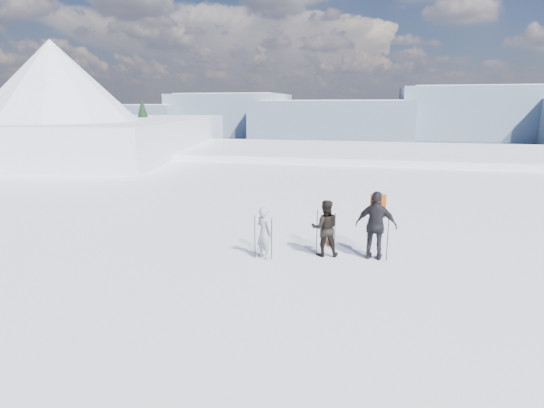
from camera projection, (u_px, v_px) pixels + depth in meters
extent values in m
plane|color=white|center=(362.00, 239.00, 70.70)|extent=(220.00, 208.01, 71.62)
cube|color=white|center=(360.00, 223.00, 39.74)|extent=(180.00, 16.00, 14.00)
plane|color=#1F3248|center=(369.00, 156.00, 291.74)|extent=(820.00, 820.00, 0.00)
cube|color=slate|center=(124.00, 120.00, 491.51)|extent=(150.00, 80.00, 34.00)
cube|color=white|center=(123.00, 108.00, 488.32)|extent=(127.50, 70.00, 8.00)
cube|color=slate|center=(230.00, 115.00, 492.30)|extent=(130.00, 80.00, 46.00)
cube|color=white|center=(230.00, 97.00, 487.74)|extent=(110.50, 70.00, 8.00)
cube|color=slate|center=(331.00, 120.00, 438.46)|extent=(160.00, 80.00, 38.00)
cube|color=white|center=(332.00, 104.00, 434.81)|extent=(136.00, 70.00, 8.00)
cube|color=slate|center=(471.00, 113.00, 434.64)|extent=(140.00, 80.00, 52.00)
cube|color=white|center=(474.00, 90.00, 429.39)|extent=(119.00, 70.00, 8.00)
cube|color=white|center=(83.00, 198.00, 43.63)|extent=(29.19, 35.68, 16.00)
cone|color=white|center=(56.00, 97.00, 35.00)|extent=(18.00, 18.00, 9.00)
cone|color=white|center=(62.00, 136.00, 47.15)|extent=(16.00, 16.00, 8.00)
cube|color=#2D2B28|center=(174.00, 219.00, 50.82)|extent=(21.55, 17.87, 14.25)
cone|color=black|center=(189.00, 176.00, 44.78)|extent=(5.60, 5.60, 10.00)
cone|color=black|center=(124.00, 171.00, 45.25)|extent=(6.16, 6.16, 11.00)
cone|color=black|center=(146.00, 158.00, 47.65)|extent=(7.28, 7.28, 13.00)
cone|color=black|center=(132.00, 160.00, 50.32)|extent=(6.72, 6.72, 12.00)
cone|color=black|center=(191.00, 171.00, 47.84)|extent=(5.60, 5.60, 10.00)
cone|color=black|center=(135.00, 186.00, 41.97)|extent=(5.04, 5.04, 9.00)
imported|color=#92959F|center=(264.00, 233.00, 12.17)|extent=(0.67, 0.62, 1.53)
imported|color=black|center=(325.00, 228.00, 12.36)|extent=(0.91, 0.76, 1.68)
imported|color=black|center=(376.00, 226.00, 12.05)|extent=(1.22, 0.62, 1.99)
cube|color=#C95713|center=(380.00, 179.00, 11.98)|extent=(0.45, 0.29, 0.64)
cylinder|color=black|center=(255.00, 237.00, 12.19)|extent=(0.02, 0.02, 1.29)
cylinder|color=black|center=(272.00, 239.00, 12.06)|extent=(0.02, 0.02, 1.24)
cylinder|color=black|center=(317.00, 233.00, 12.41)|extent=(0.02, 0.02, 1.37)
cylinder|color=black|center=(335.00, 235.00, 12.25)|extent=(0.02, 0.02, 1.33)
cylinder|color=black|center=(367.00, 240.00, 12.11)|extent=(0.02, 0.02, 1.16)
cylinder|color=black|center=(388.00, 238.00, 11.95)|extent=(0.02, 0.02, 1.34)
cube|color=black|center=(326.00, 237.00, 14.18)|extent=(0.47, 1.68, 0.03)
cube|color=black|center=(330.00, 238.00, 14.15)|extent=(0.27, 1.70, 0.03)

